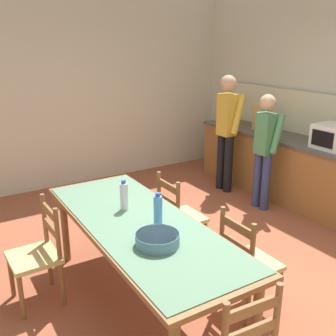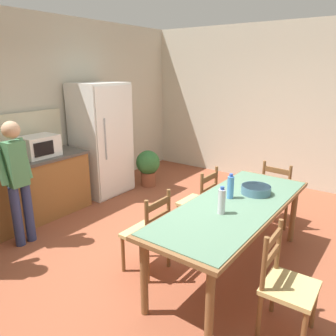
{
  "view_description": "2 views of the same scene",
  "coord_description": "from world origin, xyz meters",
  "px_view_note": "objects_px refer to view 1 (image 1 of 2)",
  "views": [
    {
      "loc": [
        2.6,
        -2.02,
        2.2
      ],
      "look_at": [
        -0.51,
        -0.06,
        0.99
      ],
      "focal_mm": 42.0,
      "sensor_mm": 36.0,
      "label": 1
    },
    {
      "loc": [
        -2.86,
        -1.93,
        2.11
      ],
      "look_at": [
        -0.36,
        -0.13,
        1.17
      ],
      "focal_mm": 35.0,
      "sensor_mm": 36.0,
      "label": 2
    }
  ],
  "objects_px": {
    "paper_bag": "(262,119)",
    "chair_side_far_left": "(179,217)",
    "bottle_off_centre": "(158,210)",
    "chair_side_far_right": "(247,263)",
    "bottle_near_centre": "(124,196)",
    "person_at_counter": "(265,146)",
    "chair_side_near_left": "(38,255)",
    "person_at_sink": "(227,128)",
    "dining_table": "(140,230)",
    "microwave": "(336,138)",
    "serving_bowl": "(157,239)"
  },
  "relations": [
    {
      "from": "dining_table",
      "to": "bottle_off_centre",
      "type": "xyz_separation_m",
      "value": [
        0.12,
        0.1,
        0.2
      ]
    },
    {
      "from": "person_at_counter",
      "to": "bottle_off_centre",
      "type": "bearing_deg",
      "value": -154.73
    },
    {
      "from": "paper_bag",
      "to": "serving_bowl",
      "type": "distance_m",
      "value": 3.53
    },
    {
      "from": "microwave",
      "to": "serving_bowl",
      "type": "relative_size",
      "value": 1.56
    },
    {
      "from": "microwave",
      "to": "paper_bag",
      "type": "height_order",
      "value": "paper_bag"
    },
    {
      "from": "paper_bag",
      "to": "chair_side_far_left",
      "type": "height_order",
      "value": "paper_bag"
    },
    {
      "from": "microwave",
      "to": "dining_table",
      "type": "distance_m",
      "value": 2.92
    },
    {
      "from": "chair_side_near_left",
      "to": "person_at_counter",
      "type": "distance_m",
      "value": 3.13
    },
    {
      "from": "bottle_near_centre",
      "to": "bottle_off_centre",
      "type": "bearing_deg",
      "value": 14.0
    },
    {
      "from": "dining_table",
      "to": "serving_bowl",
      "type": "distance_m",
      "value": 0.43
    },
    {
      "from": "dining_table",
      "to": "chair_side_far_right",
      "type": "bearing_deg",
      "value": 53.44
    },
    {
      "from": "paper_bag",
      "to": "chair_side_near_left",
      "type": "relative_size",
      "value": 0.4
    },
    {
      "from": "microwave",
      "to": "bottle_off_centre",
      "type": "xyz_separation_m",
      "value": [
        0.41,
        -2.78,
        -0.14
      ]
    },
    {
      "from": "microwave",
      "to": "dining_table",
      "type": "bearing_deg",
      "value": -84.24
    },
    {
      "from": "person_at_counter",
      "to": "chair_side_far_left",
      "type": "bearing_deg",
      "value": -164.78
    },
    {
      "from": "bottle_near_centre",
      "to": "chair_side_far_left",
      "type": "bearing_deg",
      "value": 106.85
    },
    {
      "from": "paper_bag",
      "to": "dining_table",
      "type": "bearing_deg",
      "value": -61.93
    },
    {
      "from": "bottle_off_centre",
      "to": "person_at_counter",
      "type": "bearing_deg",
      "value": 115.27
    },
    {
      "from": "chair_side_far_right",
      "to": "bottle_near_centre",
      "type": "bearing_deg",
      "value": 41.86
    },
    {
      "from": "bottle_off_centre",
      "to": "chair_side_far_left",
      "type": "relative_size",
      "value": 0.3
    },
    {
      "from": "serving_bowl",
      "to": "person_at_counter",
      "type": "bearing_deg",
      "value": 119.02
    },
    {
      "from": "bottle_near_centre",
      "to": "person_at_counter",
      "type": "bearing_deg",
      "value": 105.72
    },
    {
      "from": "microwave",
      "to": "person_at_counter",
      "type": "xyz_separation_m",
      "value": [
        -0.66,
        -0.52,
        -0.18
      ]
    },
    {
      "from": "chair_side_far_left",
      "to": "bottle_near_centre",
      "type": "bearing_deg",
      "value": 107.3
    },
    {
      "from": "chair_side_near_left",
      "to": "chair_side_far_right",
      "type": "distance_m",
      "value": 1.77
    },
    {
      "from": "microwave",
      "to": "paper_bag",
      "type": "bearing_deg",
      "value": -179.65
    },
    {
      "from": "person_at_counter",
      "to": "serving_bowl",
      "type": "bearing_deg",
      "value": -150.98
    },
    {
      "from": "serving_bowl",
      "to": "chair_side_far_right",
      "type": "distance_m",
      "value": 0.88
    },
    {
      "from": "chair_side_near_left",
      "to": "bottle_near_centre",
      "type": "bearing_deg",
      "value": 70.3
    },
    {
      "from": "paper_bag",
      "to": "chair_side_far_left",
      "type": "distance_m",
      "value": 2.47
    },
    {
      "from": "paper_bag",
      "to": "bottle_off_centre",
      "type": "relative_size",
      "value": 1.33
    },
    {
      "from": "paper_bag",
      "to": "chair_side_far_right",
      "type": "bearing_deg",
      "value": -46.45
    },
    {
      "from": "paper_bag",
      "to": "person_at_counter",
      "type": "relative_size",
      "value": 0.23
    },
    {
      "from": "bottle_near_centre",
      "to": "bottle_off_centre",
      "type": "height_order",
      "value": "same"
    },
    {
      "from": "chair_side_far_left",
      "to": "dining_table",
      "type": "bearing_deg",
      "value": 125.3
    },
    {
      "from": "microwave",
      "to": "chair_side_far_left",
      "type": "height_order",
      "value": "microwave"
    },
    {
      "from": "microwave",
      "to": "chair_side_far_right",
      "type": "height_order",
      "value": "microwave"
    },
    {
      "from": "chair_side_far_right",
      "to": "bottle_off_centre",
      "type": "bearing_deg",
      "value": 56.77
    },
    {
      "from": "dining_table",
      "to": "chair_side_far_left",
      "type": "height_order",
      "value": "chair_side_far_left"
    },
    {
      "from": "dining_table",
      "to": "person_at_sink",
      "type": "xyz_separation_m",
      "value": [
        -1.74,
        2.39,
        0.26
      ]
    },
    {
      "from": "bottle_off_centre",
      "to": "chair_side_near_left",
      "type": "relative_size",
      "value": 0.3
    },
    {
      "from": "person_at_counter",
      "to": "chair_side_near_left",
      "type": "bearing_deg",
      "value": -172.16
    },
    {
      "from": "bottle_off_centre",
      "to": "chair_side_near_left",
      "type": "height_order",
      "value": "bottle_off_centre"
    },
    {
      "from": "dining_table",
      "to": "chair_side_far_left",
      "type": "distance_m",
      "value": 0.92
    },
    {
      "from": "paper_bag",
      "to": "person_at_sink",
      "type": "bearing_deg",
      "value": -112.87
    },
    {
      "from": "dining_table",
      "to": "chair_side_far_right",
      "type": "relative_size",
      "value": 2.53
    },
    {
      "from": "bottle_near_centre",
      "to": "chair_side_far_right",
      "type": "height_order",
      "value": "bottle_near_centre"
    },
    {
      "from": "microwave",
      "to": "chair_side_near_left",
      "type": "bearing_deg",
      "value": -93.76
    },
    {
      "from": "person_at_sink",
      "to": "microwave",
      "type": "bearing_deg",
      "value": -71.03
    },
    {
      "from": "dining_table",
      "to": "person_at_counter",
      "type": "height_order",
      "value": "person_at_counter"
    }
  ]
}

